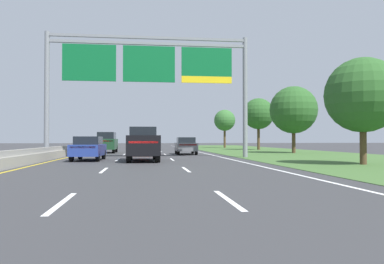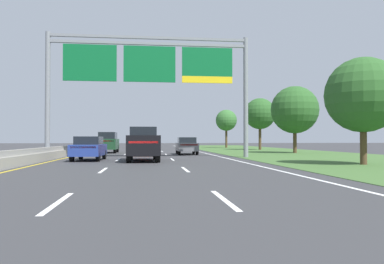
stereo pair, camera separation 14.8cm
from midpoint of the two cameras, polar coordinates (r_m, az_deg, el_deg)
name	(u,v)px [view 1 (the left image)]	position (r m, az deg, el deg)	size (l,w,h in m)	color
ground_plane	(145,156)	(33.34, -7.05, -3.45)	(220.00, 220.00, 0.00)	#333335
lane_striping	(145,156)	(32.88, -7.05, -3.48)	(11.96, 106.00, 0.01)	white
grass_verge_right	(302,155)	(36.14, 15.69, -3.22)	(14.00, 110.00, 0.02)	#3D602D
median_barrier_concrete	(64,152)	(33.98, -18.26, -2.76)	(0.60, 110.00, 0.85)	#99968E
overhead_sign_gantry	(149,70)	(29.56, -6.43, 9.01)	(15.06, 0.42, 9.22)	gray
pickup_truck_black	(143,144)	(25.26, -7.35, -1.78)	(2.07, 5.43, 2.20)	black
car_grey_right_lane_sedan	(186,145)	(36.17, -1.03, -1.98)	(1.89, 4.43, 1.57)	slate
car_blue_left_lane_sedan	(89,148)	(26.57, -15.03, -2.27)	(1.91, 4.44, 1.57)	navy
car_red_centre_lane_sedan	(143,146)	(33.56, -7.26, -2.04)	(1.94, 4.45, 1.57)	maroon
car_darkgreen_left_lane_suv	(107,142)	(41.01, -12.43, -1.45)	(1.93, 4.71, 2.11)	#193D23
roadside_tree_near	(363,95)	(23.26, 23.52, 4.95)	(4.10, 4.10, 5.85)	#4C3823
roadside_tree_mid	(294,110)	(40.48, 14.51, 3.14)	(4.75, 4.75, 6.72)	#4C3823
roadside_tree_far	(258,114)	(51.90, 9.60, 2.63)	(4.08, 4.08, 6.78)	#4C3823
roadside_tree_distant	(225,120)	(64.11, 4.73, 1.70)	(3.47, 3.47, 6.25)	#4C3823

